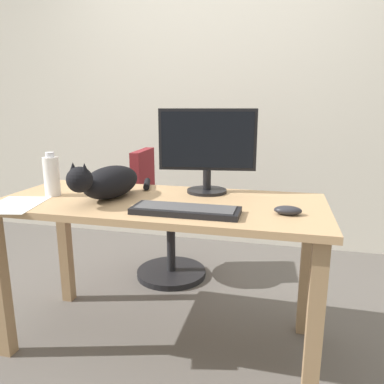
{
  "coord_description": "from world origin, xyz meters",
  "views": [
    {
      "loc": [
        0.54,
        -1.55,
        1.16
      ],
      "look_at": [
        0.17,
        -0.05,
        0.8
      ],
      "focal_mm": 34.03,
      "sensor_mm": 36.0,
      "label": 1
    }
  ],
  "objects_px": {
    "cat": "(108,182)",
    "water_bottle": "(52,176)",
    "monitor": "(207,148)",
    "office_chair": "(164,224)",
    "keyboard": "(186,210)",
    "computer_mouse": "(288,210)"
  },
  "relations": [
    {
      "from": "cat",
      "to": "water_bottle",
      "type": "xyz_separation_m",
      "value": [
        -0.29,
        -0.01,
        0.02
      ]
    },
    {
      "from": "computer_mouse",
      "to": "water_bottle",
      "type": "height_order",
      "value": "water_bottle"
    },
    {
      "from": "keyboard",
      "to": "water_bottle",
      "type": "bearing_deg",
      "value": 168.43
    },
    {
      "from": "office_chair",
      "to": "water_bottle",
      "type": "xyz_separation_m",
      "value": [
        -0.31,
        -0.76,
        0.46
      ]
    },
    {
      "from": "keyboard",
      "to": "computer_mouse",
      "type": "xyz_separation_m",
      "value": [
        0.4,
        0.08,
        0.0
      ]
    },
    {
      "from": "office_chair",
      "to": "computer_mouse",
      "type": "xyz_separation_m",
      "value": [
        0.8,
        -0.82,
        0.39
      ]
    },
    {
      "from": "monitor",
      "to": "cat",
      "type": "height_order",
      "value": "monitor"
    },
    {
      "from": "cat",
      "to": "keyboard",
      "type": "bearing_deg",
      "value": -20.04
    },
    {
      "from": "monitor",
      "to": "computer_mouse",
      "type": "relative_size",
      "value": 4.35
    },
    {
      "from": "keyboard",
      "to": "computer_mouse",
      "type": "distance_m",
      "value": 0.41
    },
    {
      "from": "office_chair",
      "to": "keyboard",
      "type": "height_order",
      "value": "office_chair"
    },
    {
      "from": "office_chair",
      "to": "keyboard",
      "type": "bearing_deg",
      "value": -66.2
    },
    {
      "from": "monitor",
      "to": "water_bottle",
      "type": "height_order",
      "value": "monitor"
    },
    {
      "from": "cat",
      "to": "water_bottle",
      "type": "height_order",
      "value": "water_bottle"
    },
    {
      "from": "water_bottle",
      "to": "cat",
      "type": "bearing_deg",
      "value": 1.25
    },
    {
      "from": "keyboard",
      "to": "cat",
      "type": "height_order",
      "value": "cat"
    },
    {
      "from": "monitor",
      "to": "computer_mouse",
      "type": "bearing_deg",
      "value": -37.94
    },
    {
      "from": "cat",
      "to": "computer_mouse",
      "type": "distance_m",
      "value": 0.82
    },
    {
      "from": "office_chair",
      "to": "monitor",
      "type": "distance_m",
      "value": 0.89
    },
    {
      "from": "monitor",
      "to": "keyboard",
      "type": "bearing_deg",
      "value": -91.19
    },
    {
      "from": "monitor",
      "to": "computer_mouse",
      "type": "distance_m",
      "value": 0.54
    },
    {
      "from": "office_chair",
      "to": "water_bottle",
      "type": "distance_m",
      "value": 0.94
    }
  ]
}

